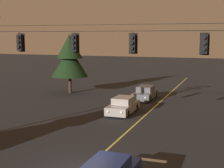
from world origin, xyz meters
The scene contains 10 objects.
lane_centre_stripe centered at (0.00, 9.45, 0.00)m, with size 0.14×60.00×0.01m, color #D1C64C.
stop_bar_paint centered at (1.90, 2.85, 0.00)m, with size 3.40×0.36×0.01m, color silver.
signal_span_assembly centered at (0.00, 3.45, 4.25)m, with size 17.53×0.32×8.20m.
traffic_light_leftmost centered at (-5.56, 3.43, 6.14)m, with size 0.48×0.41×1.22m.
traffic_light_left_inner centered at (-1.92, 3.43, 6.14)m, with size 0.48×0.41×1.22m.
traffic_light_centre centered at (1.52, 3.43, 6.14)m, with size 0.48×0.41×1.22m.
traffic_light_right_inner centered at (5.24, 3.43, 6.14)m, with size 0.48×0.41×1.22m.
car_oncoming_lead centered at (-1.98, 12.79, 0.65)m, with size 1.80×4.42×1.39m.
car_oncoming_trailing centered at (-1.77, 19.68, 0.65)m, with size 1.80×4.42×1.39m.
tree_verge_far centered at (-10.89, 20.55, 4.11)m, with size 4.19×4.19×6.76m.
Camera 1 is at (6.59, -13.97, 6.53)m, focal length 54.00 mm.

